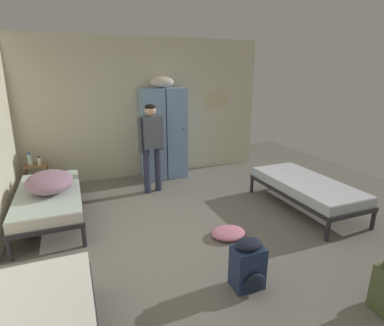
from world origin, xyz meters
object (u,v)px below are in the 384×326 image
(lotion_bottle, at_px, (39,161))
(bed_right, at_px, (306,187))
(person_traveler, at_px, (151,140))
(backpack_navy, at_px, (248,265))
(locker_bank, at_px, (163,132))
(bedding_heap, at_px, (49,182))
(clothes_pile_pink, at_px, (228,233))
(shelf_unit, at_px, (37,177))
(water_bottle, at_px, (30,159))
(bed_left_rear, at_px, (49,198))

(lotion_bottle, bearing_deg, bed_right, -28.93)
(person_traveler, distance_m, backpack_navy, 3.03)
(locker_bank, relative_size, bedding_heap, 2.47)
(clothes_pile_pink, bearing_deg, lotion_bottle, 133.60)
(bedding_heap, relative_size, person_traveler, 0.52)
(lotion_bottle, xyz_separation_m, clothes_pile_pink, (2.44, -2.56, -0.59))
(shelf_unit, xyz_separation_m, bed_right, (4.09, -2.26, 0.04))
(bedding_heap, relative_size, water_bottle, 3.66)
(bedding_heap, relative_size, clothes_pile_pink, 1.77)
(bed_right, relative_size, backpack_navy, 3.45)
(shelf_unit, relative_size, bed_left_rear, 0.30)
(lotion_bottle, bearing_deg, person_traveler, -17.17)
(person_traveler, xyz_separation_m, clothes_pile_pink, (0.53, -1.97, -0.92))
(bed_left_rear, relative_size, bedding_heap, 2.27)
(bed_right, xyz_separation_m, person_traveler, (-2.12, 1.64, 0.60))
(shelf_unit, height_order, clothes_pile_pink, shelf_unit)
(bed_left_rear, bearing_deg, water_bottle, 105.03)
(bed_left_rear, xyz_separation_m, person_traveler, (1.72, 0.58, 0.60))
(person_traveler, bearing_deg, locker_bank, 59.38)
(locker_bank, xyz_separation_m, bed_left_rear, (-2.17, -1.33, -0.59))
(bed_right, relative_size, lotion_bottle, 11.79)
(bed_right, height_order, water_bottle, water_bottle)
(water_bottle, bearing_deg, locker_bank, 2.31)
(bed_left_rear, height_order, clothes_pile_pink, bed_left_rear)
(shelf_unit, distance_m, water_bottle, 0.34)
(bed_left_rear, relative_size, lotion_bottle, 11.79)
(bed_right, relative_size, person_traveler, 1.17)
(bed_left_rear, bearing_deg, person_traveler, 18.60)
(bed_left_rear, distance_m, lotion_bottle, 1.21)
(shelf_unit, distance_m, bedding_heap, 1.28)
(bed_left_rear, height_order, person_traveler, person_traveler)
(person_traveler, height_order, water_bottle, person_traveler)
(water_bottle, distance_m, lotion_bottle, 0.16)
(clothes_pile_pink, bearing_deg, backpack_navy, -107.15)
(backpack_navy, bearing_deg, clothes_pile_pink, 72.85)
(water_bottle, bearing_deg, lotion_bottle, -21.80)
(lotion_bottle, bearing_deg, bedding_heap, -79.75)
(locker_bank, bearing_deg, clothes_pile_pink, -88.13)
(person_traveler, relative_size, backpack_navy, 2.95)
(locker_bank, height_order, bedding_heap, locker_bank)
(bed_right, bearing_deg, clothes_pile_pink, -168.10)
(shelf_unit, xyz_separation_m, water_bottle, (-0.08, 0.02, 0.33))
(bed_left_rear, relative_size, backpack_navy, 3.45)
(bed_left_rear, bearing_deg, backpack_navy, -50.25)
(bed_right, bearing_deg, person_traveler, 142.34)
(person_traveler, bearing_deg, clothes_pile_pink, -74.89)
(bedding_heap, distance_m, person_traveler, 1.82)
(bed_right, height_order, person_traveler, person_traveler)
(water_bottle, height_order, lotion_bottle, water_bottle)
(locker_bank, relative_size, bed_right, 1.09)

